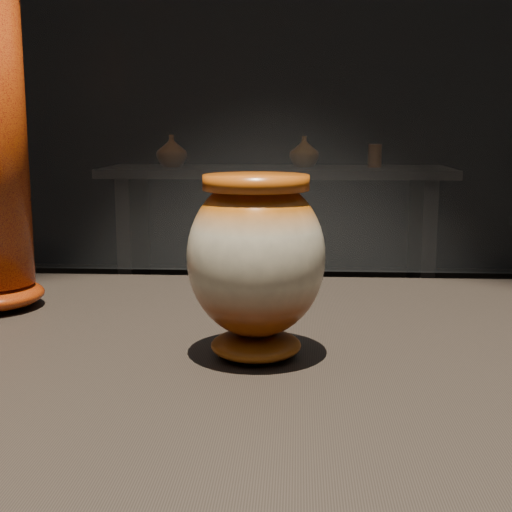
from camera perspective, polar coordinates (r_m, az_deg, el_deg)
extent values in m
cube|color=black|center=(5.75, 2.39, 15.01)|extent=(8.00, 3.20, 0.04)
cube|color=black|center=(0.78, -4.72, -9.51)|extent=(2.00, 0.80, 0.05)
ellipsoid|color=#6D2B09|center=(0.76, 0.00, -7.12)|extent=(0.10, 0.10, 0.03)
ellipsoid|color=beige|center=(0.73, 0.00, -0.08)|extent=(0.15, 0.15, 0.17)
cylinder|color=#C15D12|center=(0.72, 0.00, 5.92)|extent=(0.11, 0.11, 0.02)
cube|color=black|center=(4.16, 1.63, 6.77)|extent=(2.00, 0.60, 0.05)
cube|color=black|center=(4.32, -9.73, 0.76)|extent=(0.08, 0.50, 0.85)
cube|color=black|center=(4.27, 13.07, 0.52)|extent=(0.08, 0.50, 0.85)
imported|color=#8B3A14|center=(4.19, -6.77, 8.34)|extent=(0.22, 0.22, 0.18)
imported|color=#6D2B09|center=(4.17, 3.87, 8.32)|extent=(0.20, 0.20, 0.18)
cylinder|color=#8B3A14|center=(4.22, 9.49, 7.93)|extent=(0.08, 0.08, 0.13)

